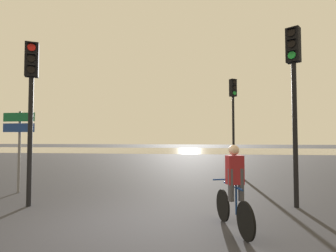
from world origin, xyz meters
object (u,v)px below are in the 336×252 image
object	(u,v)px
traffic_light_near_right	(294,82)
direction_sign_post	(19,136)
traffic_light_far_right	(233,108)
cyclist	(234,187)
traffic_light_near_left	(31,91)

from	to	relation	value
traffic_light_near_right	direction_sign_post	world-z (taller)	traffic_light_near_right
traffic_light_far_right	cyclist	size ratio (longest dim) A/B	2.89
direction_sign_post	cyclist	xyz separation A→B (m)	(6.36, -2.70, -0.97)
traffic_light_far_right	traffic_light_near_left	size ratio (longest dim) A/B	1.13
traffic_light_near_left	cyclist	distance (m)	5.57
direction_sign_post	cyclist	size ratio (longest dim) A/B	1.57
traffic_light_far_right	traffic_light_near_right	xyz separation A→B (m)	(0.61, -6.78, -0.12)
traffic_light_near_left	traffic_light_near_right	world-z (taller)	traffic_light_near_right
cyclist	traffic_light_near_left	bearing A→B (deg)	150.19
traffic_light_far_right	traffic_light_near_left	bearing A→B (deg)	20.03
traffic_light_far_right	traffic_light_near_right	distance (m)	6.81
traffic_light_far_right	cyclist	bearing A→B (deg)	52.04
traffic_light_near_left	traffic_light_near_right	size ratio (longest dim) A/B	0.92
direction_sign_post	traffic_light_far_right	bearing A→B (deg)	-139.20
traffic_light_far_right	traffic_light_near_left	distance (m)	9.65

